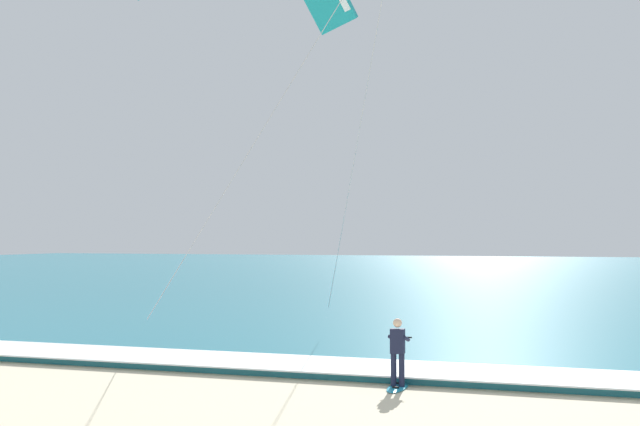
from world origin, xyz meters
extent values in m
cube|color=teal|center=(0.00, 71.74, 0.10)|extent=(200.00, 120.00, 0.20)
cube|color=white|center=(0.00, 12.74, 0.22)|extent=(200.00, 2.54, 0.04)
ellipsoid|color=#239EC6|center=(-2.18, 11.26, 0.03)|extent=(0.49, 1.41, 0.05)
cube|color=black|center=(-2.18, 11.51, 0.07)|extent=(0.16, 0.07, 0.04)
cube|color=black|center=(-2.18, 11.01, 0.07)|extent=(0.16, 0.07, 0.04)
cylinder|color=#191E38|center=(-2.28, 11.26, 0.42)|extent=(0.14, 0.14, 0.84)
cylinder|color=#191E38|center=(-2.08, 11.25, 0.42)|extent=(0.14, 0.14, 0.84)
cube|color=#191E38|center=(-2.18, 11.26, 1.14)|extent=(0.35, 0.21, 0.60)
sphere|color=beige|center=(-2.18, 11.26, 1.58)|extent=(0.22, 0.22, 0.22)
cylinder|color=#191E38|center=(-2.35, 11.42, 1.19)|extent=(0.11, 0.51, 0.22)
cylinder|color=#191E38|center=(-1.99, 11.41, 1.19)|extent=(0.11, 0.51, 0.22)
cylinder|color=black|center=(-2.17, 11.64, 1.19)|extent=(0.55, 0.05, 0.04)
cube|color=#3F3F42|center=(-2.17, 11.38, 0.92)|extent=(0.12, 0.08, 0.10)
cube|color=teal|center=(-6.06, 18.61, 12.03)|extent=(2.03, 1.33, 2.02)
cylinder|color=#B2B2B7|center=(-4.12, 15.12, 6.62)|extent=(3.89, 6.99, 10.84)
cylinder|color=#B2B2B7|center=(-6.21, 12.49, 6.62)|extent=(8.05, 1.73, 10.84)
camera|label=1|loc=(1.29, -6.77, 3.67)|focal=41.97mm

